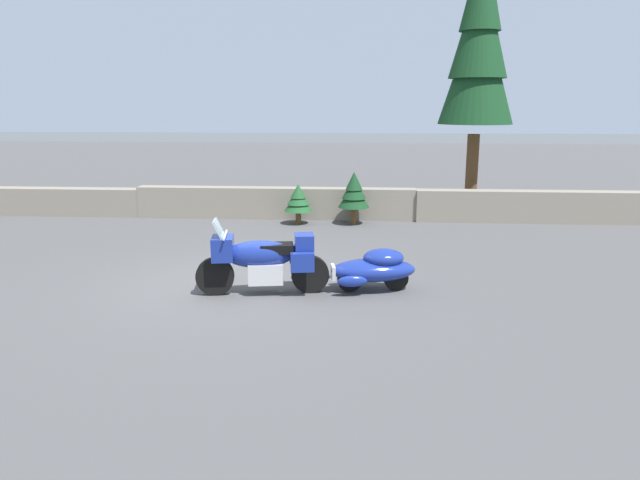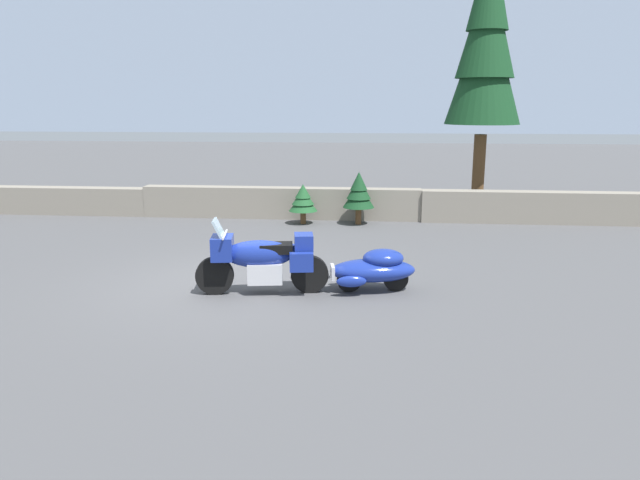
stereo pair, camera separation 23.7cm
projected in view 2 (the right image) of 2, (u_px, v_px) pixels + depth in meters
name	position (u px, v px, depth m)	size (l,w,h in m)	color
ground_plane	(226.00, 284.00, 10.93)	(80.00, 80.00, 0.00)	#4C4C4F
stone_guard_wall	(290.00, 204.00, 17.06)	(24.00, 0.61, 0.89)	gray
distant_ridgeline	(362.00, 75.00, 102.66)	(240.00, 80.00, 16.00)	#99A8BF
touring_motorcycle	(262.00, 259.00, 10.27)	(2.30, 0.95, 1.33)	black
car_shaped_trailer	(373.00, 269.00, 10.43)	(2.23, 0.94, 0.76)	black
pine_tree_tall	(486.00, 40.00, 17.31)	(2.22, 2.22, 8.07)	brown
pine_sapling_near	(359.00, 192.00, 16.12)	(0.86, 0.86, 1.44)	brown
pine_sapling_farther	(303.00, 199.00, 16.24)	(0.79, 0.79, 1.10)	brown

